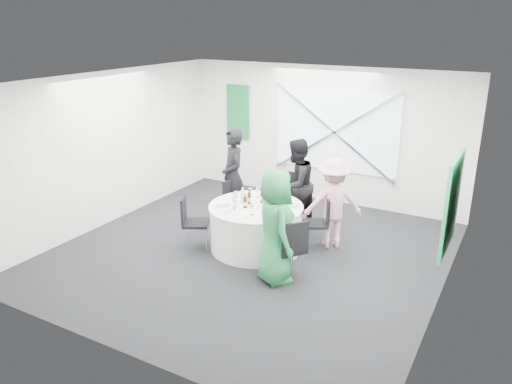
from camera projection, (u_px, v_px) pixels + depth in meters
The scene contains 48 objects.
floor at pixel (250, 252), 8.27m from camera, with size 6.00×6.00×0.00m, color black.
ceiling at pixel (249, 81), 7.35m from camera, with size 6.00×6.00×0.00m, color silver.
wall_back at pixel (322, 135), 10.29m from camera, with size 6.00×6.00×0.00m, color silver.
wall_front at pixel (111, 243), 5.34m from camera, with size 6.00×6.00×0.00m, color silver.
wall_left at pixel (109, 149), 9.19m from camera, with size 6.00×6.00×0.00m, color silver.
wall_right at pixel (451, 205), 6.43m from camera, with size 6.00×6.00×0.00m, color silver.
window_panel at pixel (335, 132), 10.08m from camera, with size 2.60×0.03×1.60m, color white.
window_brace_a at pixel (335, 132), 10.05m from camera, with size 0.05×0.05×3.16m, color silver.
window_brace_b at pixel (335, 132), 10.05m from camera, with size 0.05×0.05×3.16m, color silver.
green_banner at pixel (238, 112), 11.07m from camera, with size 0.55×0.04×1.20m, color #125B31.
green_sign at pixel (452, 204), 7.02m from camera, with size 0.05×1.20×1.40m, color #1B984A.
banquet_table at pixel (256, 227), 8.31m from camera, with size 1.56×1.56×0.76m.
chair_back at pixel (288, 195), 9.19m from camera, with size 0.47×0.48×1.01m.
chair_back_left at pixel (234, 201), 9.19m from camera, with size 0.54×0.54×0.85m.
chair_back_right at pixel (320, 219), 8.27m from camera, with size 0.56×0.56×0.90m.
chair_front_right at pixel (291, 245), 7.22m from camera, with size 0.61×0.61×0.96m.
chair_front_left at pixel (191, 218), 8.27m from camera, with size 0.57×0.56×0.91m.
person_man_back_left at pixel (233, 176), 9.28m from camera, with size 0.65×0.43×1.79m, color black.
person_man_back at pixel (296, 184), 8.99m from camera, with size 0.81×0.45×1.68m, color black.
person_woman_pink at pixel (333, 203), 8.28m from camera, with size 1.00×0.46×1.54m, color pink.
person_woman_green at pixel (275, 227), 7.15m from camera, with size 0.83×0.54×1.70m, color #217C42.
plate_back at pixel (270, 196), 8.61m from camera, with size 0.25×0.25×0.01m.
plate_back_left at pixel (244, 196), 8.63m from camera, with size 0.29×0.29×0.01m.
plate_back_right at pixel (293, 206), 8.15m from camera, with size 0.28×0.28×0.04m.
plate_front_right at pixel (273, 217), 7.68m from camera, with size 0.30×0.30×0.04m.
plate_front_left at pixel (224, 210), 8.01m from camera, with size 0.25×0.25×0.01m.
napkin at pixel (222, 204), 8.14m from camera, with size 0.20×0.13×0.05m, color silver.
beer_bottle_a at pixel (249, 198), 8.24m from camera, with size 0.06×0.06×0.26m.
beer_bottle_b at pixel (262, 197), 8.29m from camera, with size 0.06×0.06×0.27m.
beer_bottle_c at pixel (264, 203), 8.06m from camera, with size 0.06×0.06×0.24m.
beer_bottle_d at pixel (245, 203), 8.07m from camera, with size 0.06×0.06×0.24m.
green_water_bottle at pixel (267, 199), 8.16m from camera, with size 0.08×0.08×0.30m.
clear_water_bottle at pixel (243, 197), 8.26m from camera, with size 0.08×0.08×0.28m.
wine_glass_a at pixel (235, 199), 8.11m from camera, with size 0.07×0.07×0.17m.
wine_glass_b at pixel (250, 191), 8.52m from camera, with size 0.07×0.07×0.17m.
wine_glass_c at pixel (252, 207), 7.78m from camera, with size 0.07×0.07×0.17m.
wine_glass_d at pixel (235, 196), 8.28m from camera, with size 0.07×0.07×0.17m.
wine_glass_e at pixel (234, 202), 8.01m from camera, with size 0.07×0.07×0.17m.
wine_glass_f at pixel (236, 194), 8.36m from camera, with size 0.07×0.07×0.17m.
wine_glass_g at pixel (258, 190), 8.53m from camera, with size 0.07×0.07×0.17m.
fork_a at pixel (261, 219), 7.65m from camera, with size 0.01×0.15×0.01m, color silver.
knife_a at pixel (278, 216), 7.75m from camera, with size 0.01×0.15×0.01m, color silver.
fork_b at pixel (221, 205), 8.20m from camera, with size 0.01×0.15×0.01m, color silver.
knife_b at pixel (225, 212), 7.91m from camera, with size 0.01×0.15×0.01m, color silver.
fork_c at pixel (290, 210), 8.00m from camera, with size 0.01×0.15×0.01m, color silver.
knife_c at pixel (287, 201), 8.41m from camera, with size 0.01×0.15×0.01m, color silver.
fork_d at pixel (250, 194), 8.72m from camera, with size 0.01×0.15×0.01m, color silver.
knife_d at pixel (233, 197), 8.57m from camera, with size 0.01×0.15×0.01m, color silver.
Camera 1 is at (3.73, -6.49, 3.67)m, focal length 35.00 mm.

